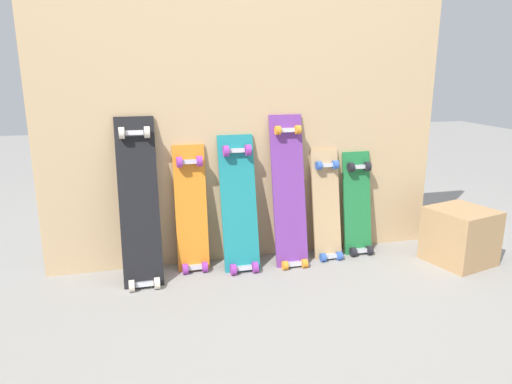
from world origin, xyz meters
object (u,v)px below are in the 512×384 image
Objects in this scene: skateboard_black at (139,208)px; skateboard_natural at (327,211)px; skateboard_teal at (239,209)px; skateboard_orange at (192,215)px; skateboard_green at (358,209)px; skateboard_purple at (289,197)px; wooden_crate at (460,236)px.

skateboard_black is 1.08m from skateboard_natural.
skateboard_natural is at bearing 2.58° from skateboard_teal.
skateboard_black is 1.21× the size of skateboard_orange.
skateboard_natural reaches higher than skateboard_green.
skateboard_green is (0.21, 0.01, -0.01)m from skateboard_natural.
skateboard_black reaches higher than skateboard_green.
skateboard_purple is (0.29, -0.00, 0.05)m from skateboard_teal.
skateboard_natural is 1.04× the size of skateboard_green.
skateboard_black is 1.31× the size of skateboard_natural.
skateboard_orange reaches higher than skateboard_green.
skateboard_green is at bearing 148.95° from wooden_crate.
skateboard_teal is 2.53× the size of wooden_crate.
skateboard_natural is (0.53, 0.02, -0.06)m from skateboard_teal.
skateboard_green is at bearing 2.91° from skateboard_teal.
skateboard_teal reaches higher than skateboard_green.
wooden_crate is (1.78, -0.23, -0.23)m from skateboard_black.
skateboard_purple is (0.55, -0.04, 0.07)m from skateboard_orange.
skateboard_green is at bearing -0.27° from skateboard_orange.
skateboard_black is at bearing -176.80° from skateboard_green.
skateboard_purple is (0.83, 0.03, -0.01)m from skateboard_black.
skateboard_teal is at bearing 3.58° from skateboard_black.
skateboard_green is at bearing 3.78° from skateboard_natural.
skateboard_orange is 1.54m from wooden_crate.
skateboard_orange is 2.39× the size of wooden_crate.
skateboard_orange is 0.26m from skateboard_teal.
skateboard_black is at bearing 172.59° from wooden_crate.
skateboard_natural is at bearing 3.08° from skateboard_black.
skateboard_teal is (0.54, 0.03, -0.06)m from skateboard_black.
skateboard_green is at bearing 3.20° from skateboard_black.
skateboard_black is 1.28m from skateboard_green.
skateboard_purple is 1.30× the size of skateboard_natural.
skateboard_teal is at bearing 167.97° from wooden_crate.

